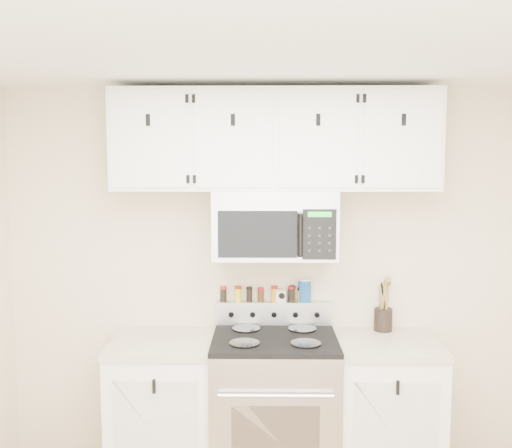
{
  "coord_description": "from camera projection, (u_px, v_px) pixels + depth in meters",
  "views": [
    {
      "loc": [
        -0.07,
        -1.98,
        2.0
      ],
      "look_at": [
        -0.11,
        1.45,
        1.64
      ],
      "focal_mm": 40.0,
      "sensor_mm": 36.0,
      "label": 1
    }
  ],
  "objects": [
    {
      "name": "back_wall",
      "position": [
        274.0,
        278.0,
        3.78
      ],
      "size": [
        3.5,
        0.01,
        2.5
      ],
      "primitive_type": "cube",
      "color": "beige",
      "rests_on": "floor"
    },
    {
      "name": "range",
      "position": [
        274.0,
        409.0,
        3.54
      ],
      "size": [
        0.76,
        0.65,
        1.1
      ],
      "color": "#B7B7BA",
      "rests_on": "floor"
    },
    {
      "name": "base_cabinet_left",
      "position": [
        165.0,
        411.0,
        3.58
      ],
      "size": [
        0.64,
        0.62,
        0.92
      ],
      "color": "white",
      "rests_on": "floor"
    },
    {
      "name": "upper_cabinets",
      "position": [
        275.0,
        140.0,
        3.52
      ],
      "size": [
        2.0,
        0.35,
        0.62
      ],
      "color": "white",
      "rests_on": "back_wall"
    },
    {
      "name": "salt_canister",
      "position": [
        305.0,
        290.0,
        3.75
      ],
      "size": [
        0.08,
        0.08,
        0.15
      ],
      "color": "#165399",
      "rests_on": "range"
    },
    {
      "name": "kitchen_timer",
      "position": [
        282.0,
        296.0,
        3.76
      ],
      "size": [
        0.08,
        0.07,
        0.08
      ],
      "primitive_type": "cube",
      "rotation": [
        0.0,
        0.0,
        -0.29
      ],
      "color": "white",
      "rests_on": "range"
    },
    {
      "name": "ceiling",
      "position": [
        284.0,
        17.0,
        1.91
      ],
      "size": [
        3.5,
        3.5,
        0.01
      ],
      "primitive_type": "cube",
      "color": "white",
      "rests_on": "back_wall"
    },
    {
      "name": "spice_jar_1",
      "position": [
        238.0,
        294.0,
        3.76
      ],
      "size": [
        0.05,
        0.05,
        0.1
      ],
      "color": "yellow",
      "rests_on": "range"
    },
    {
      "name": "spice_jar_4",
      "position": [
        274.0,
        294.0,
        3.75
      ],
      "size": [
        0.04,
        0.04,
        0.1
      ],
      "color": "#C28916",
      "rests_on": "range"
    },
    {
      "name": "spice_jar_6",
      "position": [
        292.0,
        293.0,
        3.75
      ],
      "size": [
        0.04,
        0.04,
        0.11
      ],
      "color": "#442B10",
      "rests_on": "range"
    },
    {
      "name": "spice_jar_2",
      "position": [
        249.0,
        294.0,
        3.76
      ],
      "size": [
        0.04,
        0.04,
        0.1
      ],
      "color": "black",
      "rests_on": "range"
    },
    {
      "name": "spice_jar_7",
      "position": [
        301.0,
        295.0,
        3.75
      ],
      "size": [
        0.04,
        0.04,
        0.09
      ],
      "color": "gold",
      "rests_on": "range"
    },
    {
      "name": "base_cabinet_right",
      "position": [
        385.0,
        412.0,
        3.56
      ],
      "size": [
        0.64,
        0.62,
        0.92
      ],
      "color": "white",
      "rests_on": "floor"
    },
    {
      "name": "spice_jar_0",
      "position": [
        223.0,
        294.0,
        3.76
      ],
      "size": [
        0.04,
        0.04,
        0.1
      ],
      "color": "black",
      "rests_on": "range"
    },
    {
      "name": "utensil_crock",
      "position": [
        383.0,
        318.0,
        3.71
      ],
      "size": [
        0.12,
        0.12,
        0.34
      ],
      "color": "black",
      "rests_on": "base_cabinet_right"
    },
    {
      "name": "spice_jar_5",
      "position": [
        292.0,
        294.0,
        3.75
      ],
      "size": [
        0.05,
        0.05,
        0.1
      ],
      "color": "black",
      "rests_on": "range"
    },
    {
      "name": "microwave",
      "position": [
        275.0,
        224.0,
        3.55
      ],
      "size": [
        0.76,
        0.44,
        0.42
      ],
      "color": "#9E9EA3",
      "rests_on": "back_wall"
    },
    {
      "name": "spice_jar_3",
      "position": [
        261.0,
        294.0,
        3.76
      ],
      "size": [
        0.04,
        0.04,
        0.09
      ],
      "color": "#452810",
      "rests_on": "range"
    }
  ]
}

